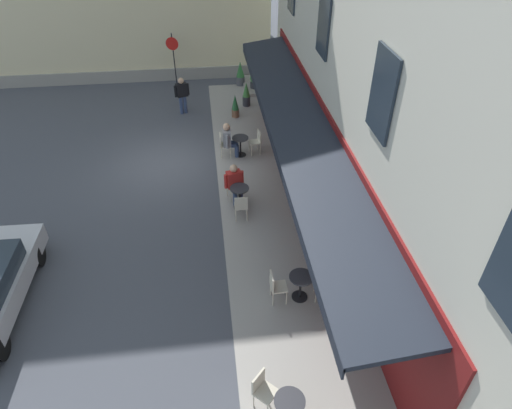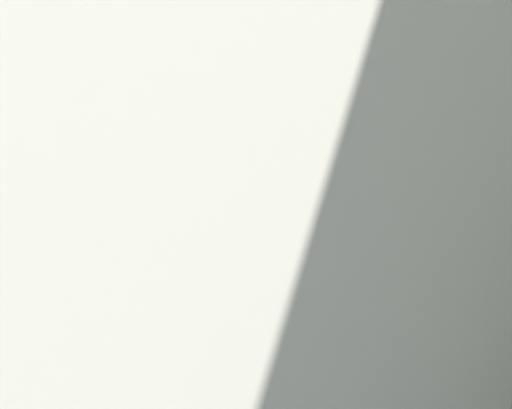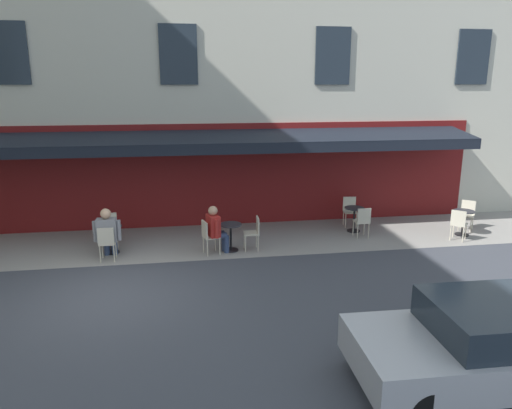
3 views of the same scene
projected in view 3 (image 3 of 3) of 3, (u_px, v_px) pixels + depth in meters
name	position (u px, v px, depth m)	size (l,w,h in m)	color
ground_plane	(109.00, 296.00, 10.17)	(70.00, 70.00, 0.00)	#42444C
sidewalk_cafe_terrace	(240.00, 239.00, 13.91)	(20.50, 3.20, 0.01)	gray
cafe_table_near_entrance	(231.00, 233.00, 12.80)	(0.60, 0.60, 0.75)	black
cafe_chair_cream_facing_street	(208.00, 234.00, 12.53)	(0.49, 0.49, 0.91)	beige
cafe_chair_cream_by_window	(254.00, 230.00, 12.86)	(0.41, 0.41, 0.91)	beige
cafe_table_mid_terrace	(354.00, 216.00, 14.48)	(0.60, 0.60, 0.75)	black
cafe_chair_cream_kerbside	(362.00, 220.00, 13.86)	(0.41, 0.41, 0.91)	beige
cafe_chair_cream_corner_right	(350.00, 209.00, 15.08)	(0.45, 0.45, 0.91)	beige
cafe_table_streetside	(111.00, 235.00, 12.63)	(0.60, 0.60, 0.75)	black
cafe_chair_cream_corner_left	(107.00, 241.00, 12.01)	(0.41, 0.41, 0.91)	beige
cafe_chair_cream_under_awning	(110.00, 227.00, 13.20)	(0.46, 0.46, 0.91)	beige
cafe_table_far_end	(463.00, 219.00, 14.12)	(0.60, 0.60, 0.75)	black
cafe_chair_cream_near_door	(459.00, 222.00, 13.61)	(0.57, 0.57, 0.91)	beige
cafe_chair_cream_back_row	(467.00, 213.00, 14.63)	(0.56, 0.56, 0.91)	beige
seated_patron_in_grey	(108.00, 232.00, 12.18)	(0.70, 0.57, 1.35)	navy
seated_companion_in_red	(216.00, 228.00, 12.58)	(0.60, 0.64, 1.30)	navy
parked_car_silver	(502.00, 341.00, 7.03)	(4.34, 1.90, 1.33)	#B7B7BC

